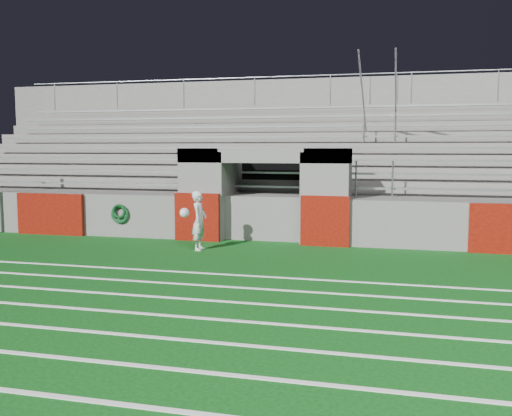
# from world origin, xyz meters

# --- Properties ---
(ground) EXTENTS (90.00, 90.00, 0.00)m
(ground) POSITION_xyz_m (0.00, 0.00, 0.00)
(ground) COLOR #0B4310
(ground) RESTS_ON ground
(field_markings) EXTENTS (28.00, 8.09, 0.01)m
(field_markings) POSITION_xyz_m (0.00, -5.00, 0.01)
(field_markings) COLOR white
(field_markings) RESTS_ON ground
(stadium_structure) EXTENTS (26.00, 8.48, 5.42)m
(stadium_structure) POSITION_xyz_m (0.00, 7.97, 1.49)
(stadium_structure) COLOR #5C5A57
(stadium_structure) RESTS_ON ground
(goalkeeper_with_ball) EXTENTS (0.60, 0.72, 1.52)m
(goalkeeper_with_ball) POSITION_xyz_m (-1.26, 1.58, 0.77)
(goalkeeper_with_ball) COLOR silver
(goalkeeper_with_ball) RESTS_ON ground
(hose_coil) EXTENTS (0.56, 0.14, 0.58)m
(hose_coil) POSITION_xyz_m (-4.20, 2.93, 0.72)
(hose_coil) COLOR #0C401C
(hose_coil) RESTS_ON ground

